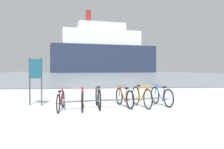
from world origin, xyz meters
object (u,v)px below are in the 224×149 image
object	(u,v)px
bicycle_1	(82,99)
info_sign	(36,73)
bicycle_5	(161,96)
ferry_ship	(103,52)
bicycle_4	(141,97)
bicycle_3	(124,97)
bicycle_2	(98,97)
bicycle_0	(61,100)

from	to	relation	value
bicycle_1	info_sign	bearing A→B (deg)	149.08
bicycle_5	ferry_ship	xyz separation A→B (m)	(1.57, 86.26, 8.07)
bicycle_1	info_sign	size ratio (longest dim) A/B	0.95
bicycle_1	bicycle_5	distance (m)	3.06
bicycle_4	bicycle_5	size ratio (longest dim) A/B	1.08
bicycle_3	ferry_ship	bearing A→B (deg)	87.99
bicycle_2	info_sign	xyz separation A→B (m)	(-2.38, 0.74, 0.85)
bicycle_4	bicycle_2	bearing A→B (deg)	-178.20
bicycle_3	ferry_ship	size ratio (longest dim) A/B	0.04
bicycle_3	bicycle_4	bearing A→B (deg)	-7.20
bicycle_3	bicycle_2	bearing A→B (deg)	-172.42
bicycle_5	ferry_ship	world-z (taller)	ferry_ship
bicycle_4	bicycle_5	distance (m)	0.88
bicycle_1	bicycle_5	xyz separation A→B (m)	(2.98, 0.69, -0.00)
bicycle_4	ferry_ship	bearing A→B (deg)	88.40
bicycle_3	ferry_ship	xyz separation A→B (m)	(3.04, 86.46, 8.07)
bicycle_1	bicycle_4	world-z (taller)	bicycle_4
bicycle_3	bicycle_5	world-z (taller)	bicycle_5
info_sign	bicycle_1	bearing A→B (deg)	-30.92
bicycle_2	bicycle_4	world-z (taller)	bicycle_2
bicycle_1	bicycle_5	bearing A→B (deg)	13.02
bicycle_2	bicycle_4	size ratio (longest dim) A/B	1.02
bicycle_1	ferry_ship	distance (m)	87.44
bicycle_2	bicycle_4	xyz separation A→B (m)	(1.60, 0.05, -0.00)
bicycle_0	bicycle_3	xyz separation A→B (m)	(2.25, 0.55, 0.02)
bicycle_2	info_sign	bearing A→B (deg)	162.81
bicycle_3	info_sign	bearing A→B (deg)	169.75
bicycle_3	info_sign	xyz separation A→B (m)	(-3.36, 0.61, 0.88)
bicycle_5	info_sign	distance (m)	4.92
bicycle_3	bicycle_4	size ratio (longest dim) A/B	0.96
bicycle_0	bicycle_5	distance (m)	3.79
bicycle_2	ferry_ship	world-z (taller)	ferry_ship
bicycle_1	bicycle_5	size ratio (longest dim) A/B	1.05
bicycle_2	info_sign	distance (m)	2.63
bicycle_5	ferry_ship	distance (m)	86.65
bicycle_5	bicycle_0	bearing A→B (deg)	-168.60
bicycle_4	ferry_ship	distance (m)	86.94
bicycle_1	bicycle_2	distance (m)	0.66
ferry_ship	bicycle_2	bearing A→B (deg)	-92.65
info_sign	ferry_ship	bearing A→B (deg)	85.74
info_sign	bicycle_3	bearing A→B (deg)	-10.25
bicycle_1	bicycle_2	bearing A→B (deg)	33.73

